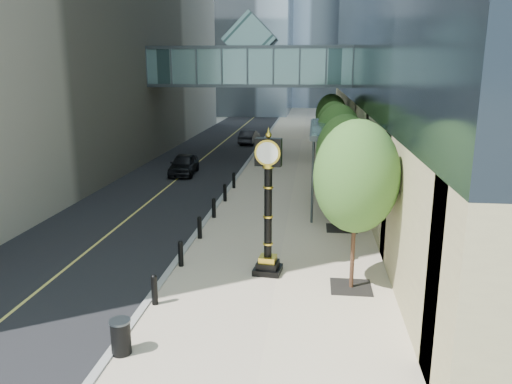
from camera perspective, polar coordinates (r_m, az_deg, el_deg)
ground at (r=15.19m, az=-2.55°, el=-15.09°), size 320.00×320.00×0.00m
road at (r=54.39m, az=-3.21°, el=6.15°), size 8.00×180.00×0.02m
sidewalk at (r=53.62m, az=5.29°, el=6.02°), size 8.00×180.00×0.06m
curb at (r=53.86m, az=1.01°, el=6.12°), size 0.25×180.00×0.07m
skywalk at (r=41.43m, az=-0.62°, el=14.42°), size 17.00×4.20×5.80m
entrance_canopy at (r=27.32m, az=9.35°, el=7.09°), size 3.00×8.00×4.38m
bollard_row at (r=23.65m, az=-5.60°, el=-2.98°), size 0.20×16.20×0.90m
street_trees at (r=28.49m, az=9.46°, el=6.35°), size 2.80×28.69×5.76m
street_clock at (r=17.85m, az=1.38°, el=-2.52°), size 1.08×1.08×5.19m
trash_bin at (r=14.06m, az=-15.19°, el=-15.79°), size 0.63×0.63×0.90m
pedestrian at (r=24.66m, az=11.11°, el=-1.39°), size 0.77×0.66×1.79m
car_near at (r=35.88m, az=-8.24°, el=3.16°), size 1.97×4.35×1.45m
car_far at (r=50.23m, az=-0.78°, el=6.32°), size 1.77×4.24×1.36m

